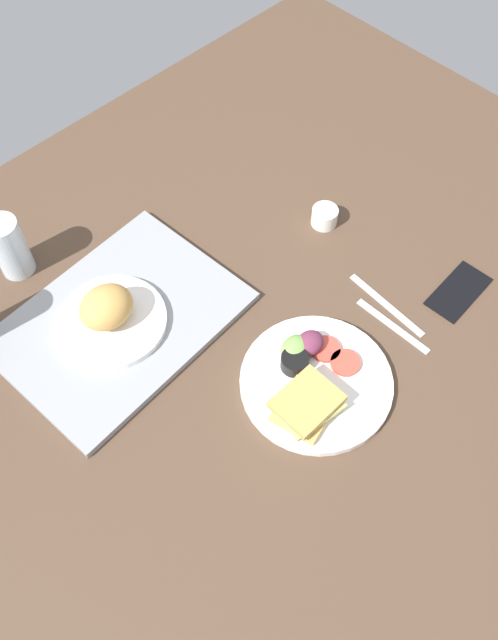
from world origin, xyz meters
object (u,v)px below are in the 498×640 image
(drinking_glass, at_px, (9,247))
(fork, at_px, (393,326))
(espresso_cup, at_px, (325,216))
(knife, at_px, (387,305))
(bread_plate_near, at_px, (109,314))
(cell_phone, at_px, (459,291))
(serving_tray, at_px, (120,321))
(plate_with_salad, at_px, (312,381))

(drinking_glass, height_order, fork, drinking_glass)
(espresso_cup, xyz_separation_m, knife, (-0.07, -0.23, -0.02))
(bread_plate_near, distance_m, cell_phone, 0.69)
(serving_tray, height_order, fork, serving_tray)
(bread_plate_near, xyz_separation_m, drinking_glass, (-0.05, 0.25, 0.02))
(plate_with_salad, relative_size, knife, 1.48)
(plate_with_salad, bearing_deg, knife, 3.83)
(bread_plate_near, xyz_separation_m, knife, (0.42, -0.34, -0.04))
(fork, bearing_deg, bread_plate_near, 44.34)
(knife, bearing_deg, plate_with_salad, 97.38)
(plate_with_salad, bearing_deg, bread_plate_near, 116.94)
(drinking_glass, height_order, knife, drinking_glass)
(espresso_cup, xyz_separation_m, fork, (-0.10, -0.27, -0.02))
(espresso_cup, bearing_deg, fork, -110.53)
(bread_plate_near, relative_size, cell_phone, 1.46)
(drinking_glass, xyz_separation_m, cell_phone, (0.60, -0.67, -0.06))
(serving_tray, xyz_separation_m, cell_phone, (0.53, -0.42, -0.00))
(knife, bearing_deg, cell_phone, -118.75)
(serving_tray, height_order, plate_with_salad, plate_with_salad)
(bread_plate_near, height_order, drinking_glass, drinking_glass)
(drinking_glass, bearing_deg, bread_plate_near, -78.88)
(serving_tray, height_order, knife, serving_tray)
(bread_plate_near, height_order, espresso_cup, bread_plate_near)
(plate_with_salad, distance_m, drinking_glass, 0.65)
(drinking_glass, distance_m, knife, 0.75)
(serving_tray, relative_size, plate_with_salad, 1.60)
(drinking_glass, bearing_deg, plate_with_salad, -69.18)
(bread_plate_near, height_order, cell_phone, bread_plate_near)
(serving_tray, relative_size, espresso_cup, 8.04)
(drinking_glass, distance_m, cell_phone, 0.90)
(serving_tray, bearing_deg, fork, -45.41)
(serving_tray, xyz_separation_m, espresso_cup, (0.47, -0.11, 0.01))
(drinking_glass, relative_size, fork, 0.80)
(drinking_glass, xyz_separation_m, fork, (0.44, -0.63, -0.07))
(plate_with_salad, distance_m, fork, 0.21)
(bread_plate_near, distance_m, knife, 0.54)
(fork, height_order, cell_phone, cell_phone)
(knife, distance_m, cell_phone, 0.15)
(knife, bearing_deg, drinking_glass, 41.92)
(knife, relative_size, cell_phone, 1.32)
(serving_tray, xyz_separation_m, plate_with_salad, (0.17, -0.35, 0.01))
(plate_with_salad, distance_m, cell_phone, 0.37)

